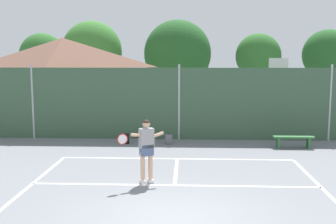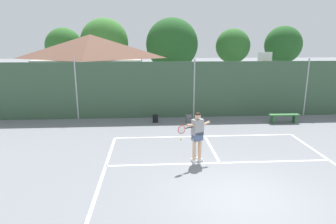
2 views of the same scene
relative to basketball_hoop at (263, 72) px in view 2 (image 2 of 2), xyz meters
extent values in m
plane|color=slate|center=(-4.66, -10.90, -2.31)|extent=(120.00, 120.00, 0.00)
cube|color=white|center=(-4.66, -5.40, -2.31)|extent=(8.20, 0.10, 0.01)
cube|color=white|center=(-8.76, -10.90, -2.31)|extent=(0.10, 11.00, 0.01)
cube|color=white|center=(-4.66, -8.42, -2.31)|extent=(8.20, 0.10, 0.01)
cube|color=white|center=(-4.66, -6.94, -2.31)|extent=(0.10, 2.97, 0.01)
cube|color=#38563D|center=(-4.66, -1.90, -0.74)|extent=(26.00, 0.05, 3.15)
cylinder|color=#B2B2B7|center=(-11.16, -1.90, -0.66)|extent=(0.09, 0.09, 3.30)
cylinder|color=#B2B2B7|center=(-4.66, -1.90, -0.66)|extent=(0.09, 0.09, 3.30)
cylinder|color=#B2B2B7|center=(1.84, -1.90, -0.66)|extent=(0.09, 0.09, 3.30)
cylinder|color=#9E9EA3|center=(0.00, 0.06, -0.79)|extent=(0.12, 0.12, 3.05)
cube|color=white|center=(0.00, -0.04, 0.94)|extent=(0.90, 0.06, 0.60)
torus|color=#D85919|center=(0.00, -0.31, 0.72)|extent=(0.48, 0.48, 0.02)
cube|color=beige|center=(-11.10, 2.62, -0.79)|extent=(6.82, 4.12, 3.05)
pyramid|color=brown|center=(-11.10, 2.62, 1.53)|extent=(7.37, 4.45, 1.58)
cylinder|color=brown|center=(-14.88, 10.05, -1.19)|extent=(0.36, 0.36, 2.24)
ellipsoid|color=#2D6628|center=(-14.88, 10.05, 1.34)|extent=(3.33, 3.00, 3.33)
cylinder|color=brown|center=(-11.20, 10.05, -1.22)|extent=(0.36, 0.36, 2.17)
ellipsoid|color=#38752D|center=(-11.20, 10.05, 1.70)|extent=(4.33, 3.90, 4.33)
cylinder|color=brown|center=(-4.99, 10.05, -1.42)|extent=(0.36, 0.36, 1.78)
ellipsoid|color=#235623|center=(-4.99, 10.05, 1.51)|extent=(4.82, 4.34, 4.82)
cylinder|color=brown|center=(0.79, 10.05, -1.17)|extent=(0.36, 0.36, 2.28)
ellipsoid|color=#2D6628|center=(0.79, 10.05, 1.34)|extent=(3.22, 2.90, 3.22)
cylinder|color=brown|center=(5.66, 10.05, -1.18)|extent=(0.36, 0.36, 2.26)
ellipsoid|color=#235623|center=(5.66, 10.05, 1.45)|extent=(3.53, 3.18, 3.53)
cube|color=silver|center=(-5.37, -8.17, -2.26)|extent=(0.23, 0.29, 0.10)
cube|color=silver|center=(-5.58, -8.28, -2.26)|extent=(0.23, 0.29, 0.10)
cylinder|color=tan|center=(-5.37, -8.17, -1.80)|extent=(0.13, 0.13, 0.82)
cylinder|color=tan|center=(-5.58, -8.28, -1.80)|extent=(0.13, 0.13, 0.82)
cube|color=#47567A|center=(-5.48, -8.22, -1.33)|extent=(0.43, 0.38, 0.32)
cube|color=gray|center=(-5.48, -8.22, -0.99)|extent=(0.47, 0.40, 0.56)
sphere|color=tan|center=(-5.48, -8.22, -0.58)|extent=(0.22, 0.22, 0.22)
sphere|color=black|center=(-5.48, -8.22, -0.56)|extent=(0.21, 0.21, 0.21)
cylinder|color=tan|center=(-5.64, -8.33, -0.89)|extent=(0.54, 0.34, 0.17)
cylinder|color=tan|center=(-5.23, -8.09, -0.94)|extent=(0.49, 0.31, 0.22)
cylinder|color=black|center=(-5.81, -8.45, -0.94)|extent=(0.28, 0.17, 0.04)
torus|color=red|center=(-6.10, -8.65, -0.94)|extent=(0.28, 0.16, 0.30)
cylinder|color=silver|center=(-6.10, -8.65, -0.94)|extent=(0.23, 0.12, 0.26)
sphere|color=#CCE033|center=(-5.81, -5.80, -2.28)|extent=(0.07, 0.07, 0.07)
cube|color=black|center=(-6.88, -2.89, -2.11)|extent=(0.29, 0.19, 0.40)
cube|color=black|center=(-6.87, -3.01, -2.19)|extent=(0.23, 0.07, 0.18)
torus|color=black|center=(-6.88, -2.89, -1.89)|extent=(0.09, 0.02, 0.09)
cube|color=slate|center=(-5.07, -2.90, -2.11)|extent=(0.30, 0.21, 0.40)
cube|color=slate|center=(-5.05, -3.02, -2.19)|extent=(0.23, 0.09, 0.18)
torus|color=black|center=(-5.07, -2.90, -1.89)|extent=(0.09, 0.03, 0.09)
cube|color=#336B38|center=(-0.07, -3.44, -1.86)|extent=(1.60, 0.36, 0.06)
cube|color=#336B38|center=(-0.67, -3.44, -2.09)|extent=(0.08, 0.32, 0.45)
cube|color=#336B38|center=(0.53, -3.44, -2.09)|extent=(0.08, 0.32, 0.45)
camera|label=1|loc=(-4.35, -19.60, 1.33)|focal=43.61mm
camera|label=2|loc=(-7.18, -18.31, 2.09)|focal=31.88mm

